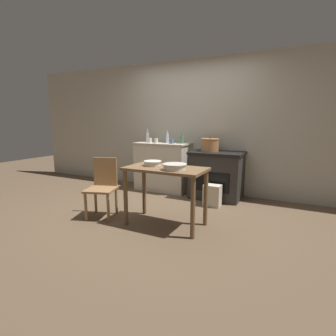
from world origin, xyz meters
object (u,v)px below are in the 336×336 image
stock_pot (210,145)px  bottle_left (167,138)px  stove (217,175)px  work_table (165,178)px  cup_center_left (172,141)px  bottle_far_left (182,140)px  cup_center_right (150,140)px  flour_sack (212,195)px  mixing_bowl_small (175,166)px  chair (103,186)px  bottle_mid_left (147,137)px  cup_center (156,141)px  mixing_bowl_large (153,163)px

stock_pot → bottle_left: bearing=175.0°
stove → work_table: size_ratio=0.87×
cup_center_left → bottle_far_left: bearing=39.8°
cup_center_right → bottle_left: bearing=20.2°
stove → flour_sack: stove is taller
mixing_bowl_small → stock_pot: bearing=92.8°
flour_sack → stove: bearing=99.1°
chair → mixing_bowl_small: (1.16, 0.01, 0.38)m
flour_sack → stock_pot: (-0.23, 0.51, 0.78)m
mixing_bowl_small → bottle_mid_left: (-1.46, 1.77, 0.23)m
chair → cup_center_left: cup_center_left is taller
flour_sack → bottle_left: bottle_left is taller
bottle_mid_left → cup_center_left: 0.67m
cup_center → cup_center_right: size_ratio=0.97×
chair → cup_center: bearing=71.3°
stock_pot → bottle_left: (-0.90, 0.08, 0.09)m
work_table → bottle_mid_left: bearing=127.5°
chair → bottle_far_left: 1.89m
bottle_far_left → bottle_left: (-0.31, 0.00, 0.02)m
stove → bottle_mid_left: (-1.53, 0.13, 0.64)m
flour_sack → cup_center_right: size_ratio=3.84×
stove → cup_center_left: size_ratio=10.85×
bottle_far_left → work_table: bearing=-73.2°
mixing_bowl_small → cup_center_left: 1.81m
work_table → mixing_bowl_large: (-0.22, 0.05, 0.18)m
cup_center → mixing_bowl_small: bearing=-53.9°
chair → work_table: bearing=-12.4°
flour_sack → cup_center_right: bearing=162.3°
flour_sack → stock_pot: 0.96m
mixing_bowl_large → cup_center: 1.62m
flour_sack → cup_center_right: 1.74m
work_table → chair: (-0.98, -0.10, -0.19)m
cup_center → bottle_mid_left: bearing=147.8°
bottle_left → cup_center_left: bearing=-38.0°
work_table → bottle_left: (-0.81, 1.64, 0.40)m
stove → cup_center: bearing=-176.6°
flour_sack → stock_pot: stock_pot is taller
stove → flour_sack: 0.56m
cup_center → bottle_far_left: bearing=18.8°
mixing_bowl_large → bottle_left: bearing=110.2°
work_table → bottle_mid_left: size_ratio=3.92×
mixing_bowl_small → cup_center_left: (-0.82, 1.60, 0.17)m
stock_pot → bottle_mid_left: bearing=175.1°
bottle_mid_left → cup_center_right: 0.23m
mixing_bowl_large → cup_center_right: size_ratio=2.65×
work_table → cup_center: (-0.97, 1.47, 0.35)m
work_table → flour_sack: (0.32, 1.05, -0.47)m
bottle_mid_left → work_table: bearing=-52.5°
flour_sack → cup_center_left: cup_center_left is taller
work_table → cup_center: size_ratio=11.76×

